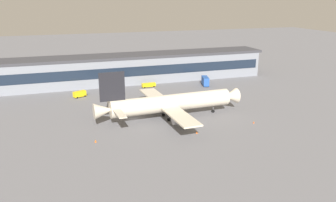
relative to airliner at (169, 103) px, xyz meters
name	(u,v)px	position (x,y,z in m)	size (l,w,h in m)	color
ground_plane	(134,119)	(-11.70, 3.52, -5.52)	(600.00, 600.00, 0.00)	slate
terminal_building	(108,70)	(-11.70, 56.53, 1.32)	(158.89, 16.80, 13.62)	gray
airliner	(169,103)	(0.00, 0.00, 0.00)	(52.36, 44.35, 17.74)	beige
pushback_tractor	(114,93)	(-13.08, 35.08, -4.47)	(4.16, 5.42, 1.75)	black
catering_truck	(205,81)	(30.89, 37.84, -3.22)	(4.33, 7.62, 4.15)	#2651A5
belt_loader	(148,85)	(4.53, 43.47, -4.36)	(6.51, 2.41, 1.95)	yellow
crew_van	(80,94)	(-27.12, 36.76, -4.06)	(5.64, 4.28, 2.55)	yellow
traffic_cone_0	(184,126)	(1.70, -9.63, -5.18)	(0.54, 0.54, 0.67)	#F2590C
traffic_cone_1	(96,141)	(-26.78, -12.50, -5.15)	(0.59, 0.59, 0.74)	#F2590C
traffic_cone_2	(197,132)	(3.58, -15.69, -5.15)	(0.58, 0.58, 0.72)	#F2590C
traffic_cone_3	(254,122)	(25.12, -13.47, -5.20)	(0.51, 0.51, 0.63)	#F2590C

